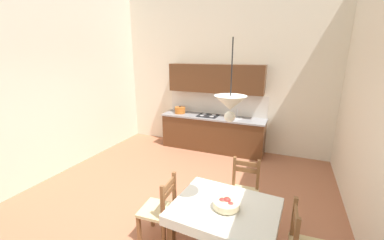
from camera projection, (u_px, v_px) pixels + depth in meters
name	position (u px, v px, depth m)	size (l,w,h in m)	color
ground_plane	(165.00, 213.00, 3.88)	(5.99, 6.78, 0.10)	#AD6B4C
wall_back	(222.00, 72.00, 6.14)	(5.99, 0.12, 3.99)	silver
wall_left	(29.00, 79.00, 4.36)	(0.12, 6.78, 3.99)	silver
kitchen_cabinetry	(213.00, 118.00, 6.19)	(2.66, 0.63, 2.20)	#56331C
dining_table	(225.00, 217.00, 2.79)	(1.24, 1.03, 0.75)	brown
dining_chair_kitchen_side	(244.00, 192.00, 3.60)	(0.45, 0.45, 0.93)	#D1BC89
dining_chair_tv_side	(160.00, 210.00, 3.19)	(0.45, 0.45, 0.93)	#D1BC89
fruit_bowl	(226.00, 204.00, 2.70)	(0.30, 0.30, 0.12)	beige
pendant_lamp	(230.00, 104.00, 2.34)	(0.32, 0.32, 0.80)	black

